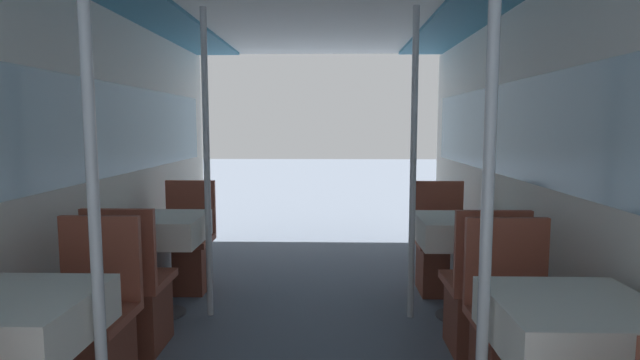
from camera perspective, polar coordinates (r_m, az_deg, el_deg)
The scene contains 16 objects.
wall_left at distance 3.36m, azimuth -27.97°, elevation 1.14°, with size 0.05×6.56×2.26m.
wall_right at distance 3.21m, azimuth 25.62°, elevation 1.05°, with size 0.05×6.56×2.26m.
dining_table_left_0 at distance 2.40m, azimuth -31.59°, elevation -14.24°, with size 0.61×0.61×0.76m.
chair_left_far_0 at distance 2.99m, azimuth -24.89°, elevation -16.66°, with size 0.44×0.44×0.94m.
support_pole_left_0 at distance 2.11m, azimuth -24.46°, elevation -2.36°, with size 0.05×0.05×2.26m.
dining_table_left_1 at distance 3.92m, azimuth -17.57°, elevation -5.87°, with size 0.61×0.61×0.76m.
chair_left_near_1 at distance 3.48m, azimuth -20.57°, elevation -13.18°, with size 0.44×0.44×0.94m.
chair_left_far_1 at distance 4.53m, azimuth -15.02°, elevation -8.46°, with size 0.44×0.44×0.94m.
support_pole_left_1 at distance 3.75m, azimuth -12.80°, elevation 1.59°, with size 0.05×0.05×2.26m.
dining_table_right_0 at distance 2.24m, azimuth 26.93°, elevation -15.43°, with size 0.61×0.61×0.76m.
chair_right_far_0 at distance 2.86m, azimuth 21.35°, elevation -17.54°, with size 0.44×0.44×0.94m.
support_pole_right_0 at distance 1.99m, azimuth 18.59°, elevation -2.62°, with size 0.05×0.05×2.26m.
dining_table_right_1 at distance 3.82m, azimuth 15.62°, elevation -6.10°, with size 0.61×0.61×0.76m.
chair_right_near_1 at distance 3.37m, azimuth 17.92°, elevation -13.71°, with size 0.44×0.44×0.94m.
chair_right_far_1 at distance 4.45m, azimuth 13.65°, elevation -8.69°, with size 0.44×0.44×0.94m.
support_pole_right_1 at distance 3.68m, azimuth 10.60°, elevation 1.56°, with size 0.05×0.05×2.26m.
Camera 1 is at (0.17, -1.04, 1.43)m, focal length 28.00 mm.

